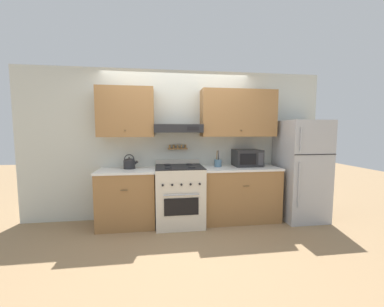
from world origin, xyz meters
name	(u,v)px	position (x,y,z in m)	size (l,w,h in m)	color
ground_plane	(181,230)	(0.00, 0.00, 0.00)	(16.00, 16.00, 0.00)	#937551
wall_back	(183,134)	(0.09, 0.58, 1.47)	(5.20, 0.46, 2.55)	silver
counter_left	(127,198)	(-0.84, 0.32, 0.45)	(0.91, 0.63, 0.91)	olive
counter_right	(239,193)	(1.03, 0.32, 0.45)	(1.30, 0.63, 0.91)	olive
stove_range	(179,195)	(0.00, 0.27, 0.48)	(0.76, 0.72, 1.02)	beige
refrigerator	(301,170)	(2.10, 0.24, 0.85)	(0.71, 0.76, 1.70)	#ADAFB5
tea_kettle	(129,163)	(-0.80, 0.42, 1.00)	(0.24, 0.19, 0.24)	#232326
microwave	(247,158)	(1.20, 0.44, 1.05)	(0.46, 0.40, 0.29)	#232326
utensil_crock	(218,163)	(0.68, 0.42, 0.98)	(0.12, 0.12, 0.28)	slate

